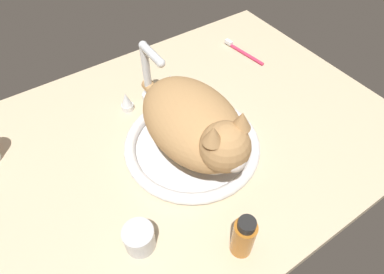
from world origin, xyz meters
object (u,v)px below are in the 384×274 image
(sink_basin, at_px, (192,145))
(faucet, at_px, (149,80))
(amber_bottle, at_px, (244,237))
(metal_jar, at_px, (139,238))
(cat, at_px, (197,126))
(toothbrush, at_px, (243,52))

(sink_basin, relative_size, faucet, 1.76)
(amber_bottle, bearing_deg, metal_jar, 143.96)
(faucet, xyz_separation_m, metal_jar, (-0.22, -0.34, -0.05))
(sink_basin, xyz_separation_m, amber_bottle, (-0.06, -0.26, 0.04))
(cat, bearing_deg, toothbrush, 35.64)
(metal_jar, bearing_deg, cat, 29.76)
(cat, relative_size, amber_bottle, 3.67)
(sink_basin, bearing_deg, toothbrush, 33.38)
(amber_bottle, distance_m, toothbrush, 0.64)
(faucet, height_order, cat, cat)
(cat, height_order, amber_bottle, cat)
(metal_jar, relative_size, toothbrush, 0.38)
(faucet, relative_size, amber_bottle, 1.70)
(sink_basin, xyz_separation_m, toothbrush, (0.35, 0.23, -0.01))
(amber_bottle, bearing_deg, toothbrush, 49.93)
(metal_jar, distance_m, amber_bottle, 0.19)
(cat, relative_size, metal_jar, 6.63)
(cat, bearing_deg, amber_bottle, -104.33)
(faucet, height_order, toothbrush, faucet)
(toothbrush, bearing_deg, amber_bottle, -130.07)
(faucet, bearing_deg, metal_jar, -122.32)
(cat, distance_m, toothbrush, 0.44)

